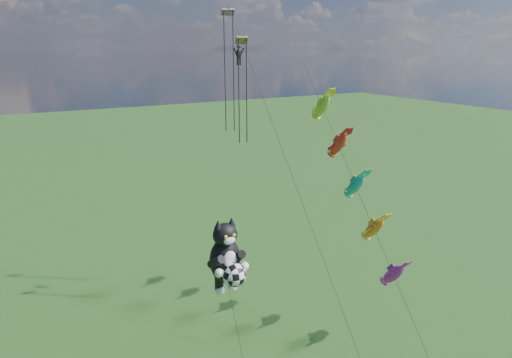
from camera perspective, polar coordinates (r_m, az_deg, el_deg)
cat_kite_rig at (r=26.45m, az=-3.88°, el=-10.50°), size 2.25×4.03×11.74m
fish_windsock_rig at (r=33.92m, az=13.14°, el=-0.87°), size 1.13×15.97×20.08m
parafoil_rig at (r=33.64m, az=-1.95°, el=14.80°), size 2.71×17.39×24.80m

